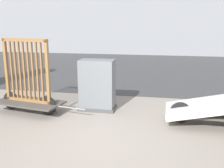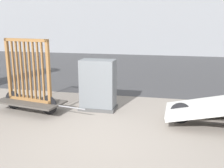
# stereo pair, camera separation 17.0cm
# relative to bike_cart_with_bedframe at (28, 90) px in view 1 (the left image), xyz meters

# --- Properties ---
(ground_plane) EXTENTS (60.00, 60.00, 0.00)m
(ground_plane) POSITION_rel_bike_cart_with_bedframe_xyz_m (2.06, -1.30, -0.57)
(ground_plane) COLOR gray
(road_strip) EXTENTS (56.00, 10.48, 0.01)m
(road_strip) POSITION_rel_bike_cart_with_bedframe_xyz_m (2.06, 7.14, -0.56)
(road_strip) COLOR #424244
(road_strip) RESTS_ON ground_plane
(bike_cart_with_bedframe) EXTENTS (2.40, 1.06, 1.78)m
(bike_cart_with_bedframe) POSITION_rel_bike_cart_with_bedframe_xyz_m (0.00, 0.00, 0.00)
(bike_cart_with_bedframe) COLOR #4C4742
(bike_cart_with_bedframe) RESTS_ON ground_plane
(bike_cart_with_mattress) EXTENTS (2.41, 1.10, 0.65)m
(bike_cart_with_mattress) POSITION_rel_bike_cart_with_bedframe_xyz_m (4.12, 0.00, -0.19)
(bike_cart_with_mattress) COLOR #4C4742
(bike_cart_with_mattress) RESTS_ON ground_plane
(utility_cabinet) EXTENTS (0.90, 0.55, 1.26)m
(utility_cabinet) POSITION_rel_bike_cart_with_bedframe_xyz_m (1.57, 0.54, 0.02)
(utility_cabinet) COLOR #4C4C4C
(utility_cabinet) RESTS_ON ground_plane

